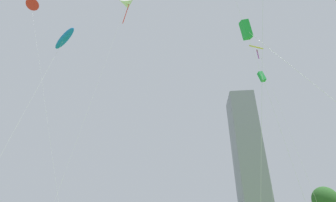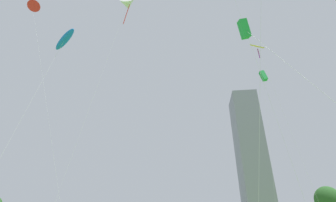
{
  "view_description": "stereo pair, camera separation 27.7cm",
  "coord_description": "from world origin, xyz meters",
  "px_view_note": "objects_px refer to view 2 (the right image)",
  "views": [
    {
      "loc": [
        1.76,
        -8.04,
        2.17
      ],
      "look_at": [
        2.45,
        12.72,
        12.97
      ],
      "focal_mm": 26.18,
      "sensor_mm": 36.0,
      "label": 1
    },
    {
      "loc": [
        2.04,
        -8.05,
        2.17
      ],
      "look_at": [
        2.45,
        12.72,
        12.97
      ],
      "focal_mm": 26.18,
      "sensor_mm": 36.0,
      "label": 2
    }
  ],
  "objects_px": {
    "park_tree_0": "(329,201)",
    "kite_flying_3": "(33,7)",
    "kite_flying_7": "(245,29)",
    "kite_flying_6": "(258,47)",
    "kite_flying_8": "(263,76)",
    "distant_highrise_0": "(251,157)",
    "kite_flying_4": "(65,39)",
    "kite_flying_5": "(128,4)"
  },
  "relations": [
    {
      "from": "kite_flying_4",
      "to": "park_tree_0",
      "type": "relative_size",
      "value": 2.71
    },
    {
      "from": "kite_flying_4",
      "to": "park_tree_0",
      "type": "xyz_separation_m",
      "value": [
        32.78,
        16.46,
        -13.58
      ]
    },
    {
      "from": "kite_flying_8",
      "to": "kite_flying_6",
      "type": "bearing_deg",
      "value": -115.8
    },
    {
      "from": "kite_flying_7",
      "to": "park_tree_0",
      "type": "xyz_separation_m",
      "value": [
        17.9,
        24.59,
        -7.42
      ]
    },
    {
      "from": "kite_flying_5",
      "to": "distant_highrise_0",
      "type": "relative_size",
      "value": 0.41
    },
    {
      "from": "distant_highrise_0",
      "to": "kite_flying_3",
      "type": "bearing_deg",
      "value": -114.05
    },
    {
      "from": "kite_flying_4",
      "to": "park_tree_0",
      "type": "distance_m",
      "value": 39.12
    },
    {
      "from": "kite_flying_4",
      "to": "kite_flying_6",
      "type": "height_order",
      "value": "kite_flying_6"
    },
    {
      "from": "kite_flying_5",
      "to": "kite_flying_8",
      "type": "xyz_separation_m",
      "value": [
        23.47,
        11.28,
        -5.03
      ]
    },
    {
      "from": "kite_flying_6",
      "to": "kite_flying_7",
      "type": "xyz_separation_m",
      "value": [
        -7.52,
        -14.17,
        -10.6
      ]
    },
    {
      "from": "kite_flying_4",
      "to": "kite_flying_6",
      "type": "distance_m",
      "value": 23.62
    },
    {
      "from": "kite_flying_5",
      "to": "park_tree_0",
      "type": "relative_size",
      "value": 4.47
    },
    {
      "from": "kite_flying_8",
      "to": "kite_flying_3",
      "type": "bearing_deg",
      "value": -165.86
    },
    {
      "from": "kite_flying_5",
      "to": "park_tree_0",
      "type": "bearing_deg",
      "value": 19.64
    },
    {
      "from": "kite_flying_6",
      "to": "kite_flying_8",
      "type": "relative_size",
      "value": 0.88
    },
    {
      "from": "kite_flying_3",
      "to": "kite_flying_5",
      "type": "bearing_deg",
      "value": -6.23
    },
    {
      "from": "kite_flying_7",
      "to": "kite_flying_8",
      "type": "height_order",
      "value": "kite_flying_8"
    },
    {
      "from": "kite_flying_6",
      "to": "park_tree_0",
      "type": "height_order",
      "value": "kite_flying_6"
    },
    {
      "from": "kite_flying_3",
      "to": "kite_flying_7",
      "type": "xyz_separation_m",
      "value": [
        25.19,
        -16.13,
        -19.57
      ]
    },
    {
      "from": "kite_flying_8",
      "to": "distant_highrise_0",
      "type": "distance_m",
      "value": 114.99
    },
    {
      "from": "kite_flying_5",
      "to": "kite_flying_6",
      "type": "distance_m",
      "value": 19.64
    },
    {
      "from": "kite_flying_7",
      "to": "park_tree_0",
      "type": "distance_m",
      "value": 31.31
    },
    {
      "from": "kite_flying_4",
      "to": "kite_flying_8",
      "type": "xyz_separation_m",
      "value": [
        28.02,
        17.65,
        7.57
      ]
    },
    {
      "from": "kite_flying_7",
      "to": "kite_flying_6",
      "type": "bearing_deg",
      "value": 62.03
    },
    {
      "from": "kite_flying_3",
      "to": "distant_highrise_0",
      "type": "xyz_separation_m",
      "value": [
        73.39,
        118.31,
        7.91
      ]
    },
    {
      "from": "kite_flying_4",
      "to": "kite_flying_8",
      "type": "distance_m",
      "value": 33.97
    },
    {
      "from": "kite_flying_5",
      "to": "kite_flying_6",
      "type": "height_order",
      "value": "kite_flying_5"
    },
    {
      "from": "kite_flying_4",
      "to": "kite_flying_5",
      "type": "relative_size",
      "value": 0.61
    },
    {
      "from": "park_tree_0",
      "to": "kite_flying_5",
      "type": "bearing_deg",
      "value": -160.36
    },
    {
      "from": "kite_flying_4",
      "to": "kite_flying_5",
      "type": "bearing_deg",
      "value": 54.54
    },
    {
      "from": "kite_flying_7",
      "to": "kite_flying_8",
      "type": "relative_size",
      "value": 0.49
    },
    {
      "from": "kite_flying_3",
      "to": "kite_flying_4",
      "type": "distance_m",
      "value": 18.71
    },
    {
      "from": "kite_flying_8",
      "to": "distant_highrise_0",
      "type": "relative_size",
      "value": 0.34
    },
    {
      "from": "kite_flying_5",
      "to": "kite_flying_6",
      "type": "xyz_separation_m",
      "value": [
        17.86,
        -0.34,
        -8.16
      ]
    },
    {
      "from": "kite_flying_3",
      "to": "kite_flying_8",
      "type": "relative_size",
      "value": 1.21
    },
    {
      "from": "kite_flying_6",
      "to": "distant_highrise_0",
      "type": "bearing_deg",
      "value": 71.31
    },
    {
      "from": "park_tree_0",
      "to": "kite_flying_3",
      "type": "bearing_deg",
      "value": -168.9
    },
    {
      "from": "kite_flying_3",
      "to": "park_tree_0",
      "type": "height_order",
      "value": "kite_flying_3"
    },
    {
      "from": "kite_flying_3",
      "to": "kite_flying_8",
      "type": "height_order",
      "value": "kite_flying_3"
    },
    {
      "from": "kite_flying_5",
      "to": "kite_flying_7",
      "type": "height_order",
      "value": "kite_flying_5"
    },
    {
      "from": "kite_flying_7",
      "to": "kite_flying_8",
      "type": "distance_m",
      "value": 32.03
    },
    {
      "from": "kite_flying_3",
      "to": "kite_flying_5",
      "type": "distance_m",
      "value": 14.96
    }
  ]
}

